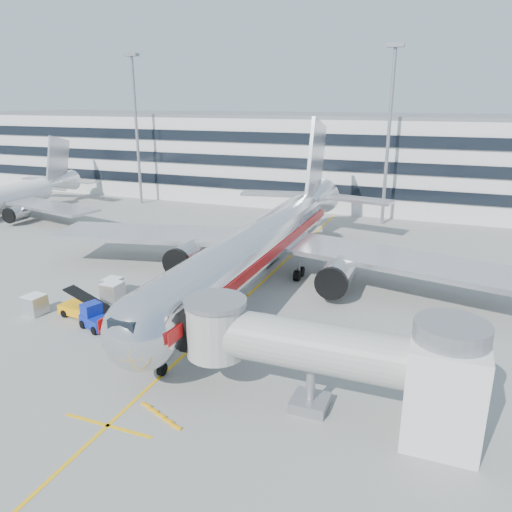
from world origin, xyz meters
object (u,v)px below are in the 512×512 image
(main_jet, at_px, (263,243))
(cargo_container_left, at_px, (113,292))
(baggage_tug, at_px, (95,318))
(ramp_worker, at_px, (134,306))
(belt_loader, at_px, (87,310))
(cargo_container_right, at_px, (113,286))
(cargo_container_front, at_px, (35,305))

(main_jet, height_order, cargo_container_left, main_jet)
(main_jet, xyz_separation_m, baggage_tug, (-9.12, -15.28, -3.33))
(main_jet, relative_size, baggage_tug, 16.25)
(baggage_tug, xyz_separation_m, ramp_worker, (1.73, 3.07, 0.08))
(belt_loader, height_order, cargo_container_left, belt_loader)
(cargo_container_right, bearing_deg, ramp_worker, -36.53)
(main_jet, xyz_separation_m, ramp_worker, (-7.40, -12.21, -3.26))
(belt_loader, distance_m, cargo_container_left, 3.97)
(main_jet, relative_size, belt_loader, 9.48)
(cargo_container_left, height_order, cargo_container_right, cargo_container_left)
(main_jet, xyz_separation_m, cargo_container_right, (-12.30, -8.58, -3.40))
(cargo_container_left, xyz_separation_m, cargo_container_front, (-4.55, -4.96, -0.04))
(belt_loader, relative_size, cargo_container_left, 2.96)
(belt_loader, bearing_deg, cargo_container_front, -168.18)
(ramp_worker, bearing_deg, cargo_container_front, 161.17)
(baggage_tug, distance_m, cargo_container_right, 7.42)
(cargo_container_left, distance_m, cargo_container_right, 1.67)
(cargo_container_left, bearing_deg, belt_loader, -86.83)
(baggage_tug, height_order, cargo_container_left, baggage_tug)
(main_jet, bearing_deg, cargo_container_left, -138.76)
(cargo_container_left, bearing_deg, ramp_worker, -30.15)
(belt_loader, distance_m, cargo_container_front, 4.88)
(main_jet, height_order, cargo_container_front, main_jet)
(ramp_worker, bearing_deg, belt_loader, 167.99)
(cargo_container_front, height_order, ramp_worker, ramp_worker)
(main_jet, distance_m, baggage_tug, 18.11)
(cargo_container_front, bearing_deg, ramp_worker, 17.51)
(cargo_container_right, distance_m, cargo_container_front, 7.25)
(cargo_container_front, bearing_deg, cargo_container_right, 60.46)
(cargo_container_right, bearing_deg, baggage_tug, -64.62)
(belt_loader, xyz_separation_m, cargo_container_front, (-4.77, -1.00, 0.16))
(cargo_container_left, height_order, cargo_container_front, cargo_container_left)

